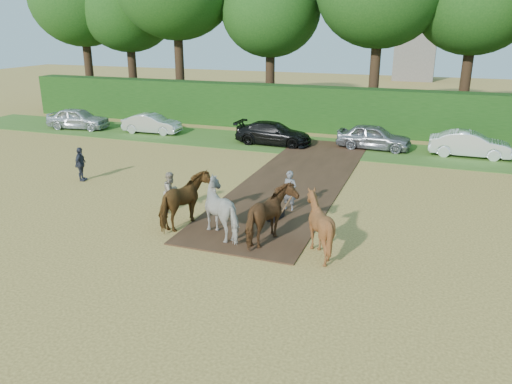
# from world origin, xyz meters

# --- Properties ---
(ground) EXTENTS (120.00, 120.00, 0.00)m
(ground) POSITION_xyz_m (0.00, 0.00, 0.00)
(ground) COLOR gold
(ground) RESTS_ON ground
(earth_strip) EXTENTS (4.50, 17.00, 0.05)m
(earth_strip) POSITION_xyz_m (1.50, 7.00, 0.03)
(earth_strip) COLOR #472D1C
(earth_strip) RESTS_ON ground
(grass_verge) EXTENTS (50.00, 5.00, 0.03)m
(grass_verge) POSITION_xyz_m (0.00, 14.00, 0.01)
(grass_verge) COLOR #38601E
(grass_verge) RESTS_ON ground
(hedgerow) EXTENTS (46.00, 1.60, 3.00)m
(hedgerow) POSITION_xyz_m (0.00, 18.50, 1.50)
(hedgerow) COLOR #14380F
(hedgerow) RESTS_ON ground
(spectator_near) EXTENTS (0.65, 0.81, 1.59)m
(spectator_near) POSITION_xyz_m (-2.05, 1.42, 0.80)
(spectator_near) COLOR beige
(spectator_near) RESTS_ON ground
(spectator_far) EXTENTS (0.60, 1.00, 1.60)m
(spectator_far) POSITION_xyz_m (-7.99, 3.52, 0.80)
(spectator_far) COLOR #292C37
(spectator_far) RESTS_ON ground
(plough_team) EXTENTS (6.64, 4.62, 1.95)m
(plough_team) POSITION_xyz_m (1.76, -0.01, 0.97)
(plough_team) COLOR brown
(plough_team) RESTS_ON ground
(parked_cars) EXTENTS (35.63, 3.10, 1.46)m
(parked_cars) POSITION_xyz_m (1.50, 13.99, 0.70)
(parked_cars) COLOR silver
(parked_cars) RESTS_ON ground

